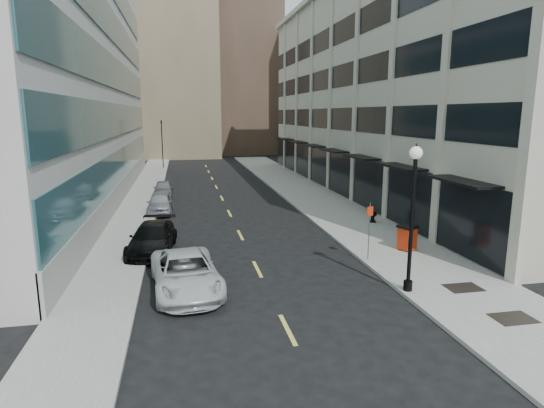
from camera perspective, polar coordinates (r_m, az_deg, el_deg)
name	(u,v)px	position (r m, az deg, el deg)	size (l,w,h in m)	color
ground	(304,362)	(13.73, 3.99, -19.13)	(160.00, 160.00, 0.00)	black
sidewalk_right	(330,208)	(33.88, 7.35, -0.50)	(5.00, 80.00, 0.15)	gray
sidewalk_left	(134,216)	(32.32, -16.90, -1.48)	(3.00, 80.00, 0.15)	gray
building_right	(409,90)	(43.41, 16.82, 13.53)	(15.30, 46.50, 18.25)	#B3AB97
building_left	(4,72)	(40.58, -30.59, 14.08)	(16.14, 46.00, 20.00)	beige
skyline_tan_near	(173,70)	(79.72, -12.33, 16.12)	(14.00, 18.00, 28.00)	#877358
skyline_brown	(242,56)	(84.75, -3.83, 18.08)	(12.00, 16.00, 34.00)	brown
skyline_tan_far	(119,91)	(90.15, -18.70, 13.29)	(12.00, 14.00, 22.00)	#877358
skyline_stone	(305,95)	(80.31, 4.12, 13.44)	(10.00, 14.00, 20.00)	#B3AB97
grate_mid	(513,318)	(17.80, 28.01, -12.54)	(1.40, 1.00, 0.01)	black
grate_far	(463,288)	(19.85, 22.88, -9.65)	(1.40, 1.00, 0.01)	black
road_centerline	(234,223)	(29.42, -4.75, -2.40)	(0.15, 68.20, 0.01)	#D8CC4C
traffic_signal	(161,123)	(59.46, -13.73, 9.79)	(0.66, 0.66, 6.98)	black
car_white_van	(186,273)	(18.47, -10.76, -8.50)	(2.50, 5.43, 1.51)	silver
car_black_pickup	(152,238)	(23.87, -14.79, -4.19)	(2.05, 5.04, 1.46)	black
car_silver_sedan	(160,203)	(33.04, -13.88, 0.10)	(1.71, 4.25, 1.45)	#A0A2A9
car_grey_sedan	(163,189)	(39.67, -13.48, 1.88)	(1.59, 3.95, 1.35)	gray
trash_bin	(407,237)	(23.94, 16.59, -3.96)	(1.04, 1.04, 1.29)	red
lamppost	(413,206)	(17.93, 17.25, -0.23)	(0.48, 0.48, 5.74)	black
sign_post	(369,224)	(21.68, 12.13, -2.46)	(0.32, 0.09, 2.75)	slate
urn_planter	(373,215)	(29.55, 12.52, -1.42)	(0.51, 0.51, 0.71)	black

